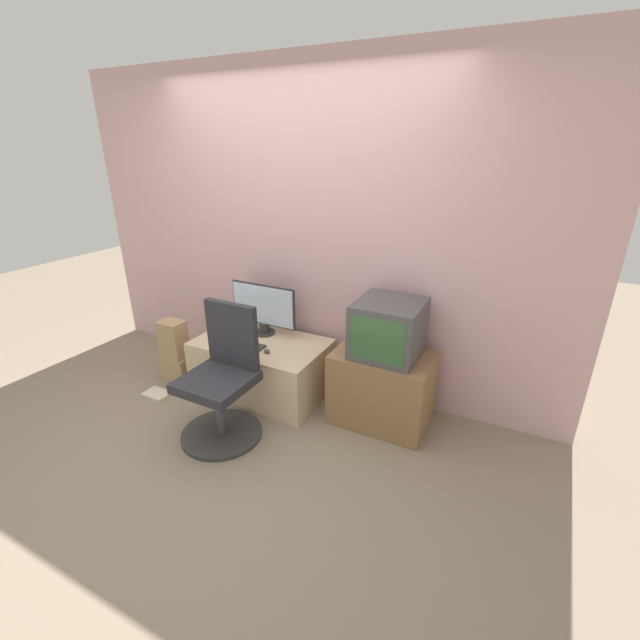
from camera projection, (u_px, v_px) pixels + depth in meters
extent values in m
plane|color=#7F705B|center=(208.00, 459.00, 2.90)|extent=(12.00, 12.00, 0.00)
cube|color=#CC9EA3|center=(301.00, 233.00, 3.48)|extent=(4.40, 0.05, 2.60)
cube|color=#CCB289|center=(262.00, 366.00, 3.63)|extent=(1.08, 0.66, 0.46)
cube|color=olive|center=(382.00, 388.00, 3.21)|extent=(0.71, 0.49, 0.56)
cylinder|color=#2D2D2D|center=(265.00, 332.00, 3.69)|extent=(0.18, 0.18, 0.02)
cylinder|color=#2D2D2D|center=(264.00, 327.00, 3.67)|extent=(0.09, 0.09, 0.08)
cube|color=#2D2D2D|center=(264.00, 305.00, 3.60)|extent=(0.61, 0.01, 0.35)
cube|color=silver|center=(263.00, 305.00, 3.59)|extent=(0.58, 0.02, 0.33)
cube|color=#2D2D2D|center=(244.00, 345.00, 3.47)|extent=(0.35, 0.14, 0.01)
ellipsoid|color=#4C4C51|center=(267.00, 351.00, 3.34)|extent=(0.05, 0.04, 0.04)
cube|color=#474747|center=(388.00, 328.00, 3.03)|extent=(0.46, 0.47, 0.40)
cube|color=#335B33|center=(377.00, 341.00, 2.85)|extent=(0.38, 0.01, 0.31)
cylinder|color=#333333|center=(222.00, 433.00, 3.13)|extent=(0.58, 0.58, 0.03)
cylinder|color=#4C4C51|center=(219.00, 410.00, 3.05)|extent=(0.05, 0.05, 0.39)
cube|color=#28282D|center=(216.00, 382.00, 2.96)|extent=(0.46, 0.46, 0.07)
cube|color=#28282D|center=(232.00, 335.00, 3.02)|extent=(0.42, 0.05, 0.48)
cube|color=#A3845B|center=(178.00, 369.00, 3.81)|extent=(0.26, 0.18, 0.24)
cube|color=#A3845B|center=(173.00, 339.00, 3.70)|extent=(0.21, 0.16, 0.33)
cube|color=beige|center=(157.00, 394.00, 3.63)|extent=(0.22, 0.15, 0.02)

